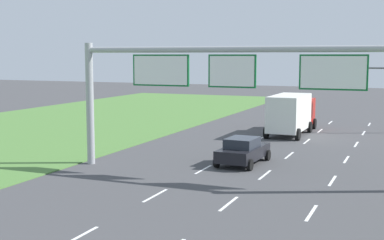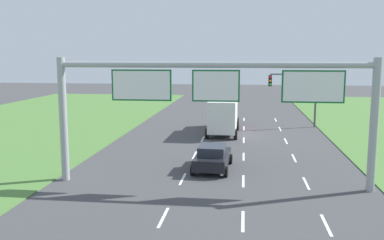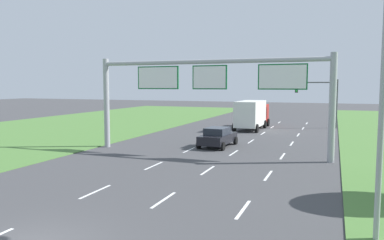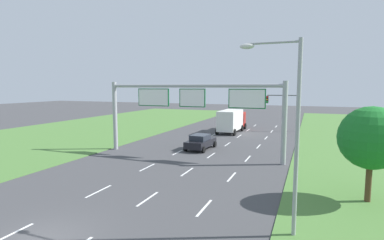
{
  "view_description": "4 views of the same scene",
  "coord_description": "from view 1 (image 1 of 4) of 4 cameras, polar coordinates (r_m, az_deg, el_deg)",
  "views": [
    {
      "loc": [
        8.79,
        -9.1,
        6.29
      ],
      "look_at": [
        -1.72,
        16.27,
        2.96
      ],
      "focal_mm": 50.0,
      "sensor_mm": 36.0,
      "label": 1
    },
    {
      "loc": [
        1.69,
        -5.76,
        7.09
      ],
      "look_at": [
        -1.47,
        20.23,
        3.13
      ],
      "focal_mm": 40.0,
      "sensor_mm": 36.0,
      "label": 2
    },
    {
      "loc": [
        8.51,
        -8.29,
        4.95
      ],
      "look_at": [
        -1.83,
        18.83,
        2.23
      ],
      "focal_mm": 35.0,
      "sensor_mm": 36.0,
      "label": 3
    },
    {
      "loc": [
        10.35,
        -8.68,
        6.5
      ],
      "look_at": [
        -1.62,
        21.52,
        2.9
      ],
      "focal_mm": 28.0,
      "sensor_mm": 36.0,
      "label": 4
    }
  ],
  "objects": [
    {
      "name": "box_truck",
      "position": [
        43.64,
        10.59,
        0.79
      ],
      "size": [
        2.79,
        7.99,
        3.19
      ],
      "rotation": [
        0.0,
        0.0,
        -0.02
      ],
      "color": "#B21E19",
      "rests_on": "ground_plane"
    },
    {
      "name": "car_near_red",
      "position": [
        31.25,
        5.45,
        -3.26
      ],
      "size": [
        2.4,
        4.4,
        1.56
      ],
      "rotation": [
        0.0,
        0.0,
        -0.05
      ],
      "color": "black",
      "rests_on": "ground_plane"
    },
    {
      "name": "lane_dashes_inner_left",
      "position": [
        24.41,
        -3.95,
        -8.03
      ],
      "size": [
        0.14,
        62.4,
        0.01
      ],
      "color": "white",
      "rests_on": "ground_plane"
    },
    {
      "name": "lane_dashes_slip",
      "position": [
        22.3,
        12.62,
        -9.64
      ],
      "size": [
        0.14,
        62.4,
        0.01
      ],
      "color": "white",
      "rests_on": "ground_plane"
    },
    {
      "name": "sign_gantry",
      "position": [
        27.53,
        4.2,
        4.09
      ],
      "size": [
        17.24,
        0.44,
        7.0
      ],
      "color": "#9EA0A5",
      "rests_on": "ground_plane"
    },
    {
      "name": "lane_dashes_inner_right",
      "position": [
        23.12,
        3.94,
        -8.89
      ],
      "size": [
        0.14,
        62.4,
        0.01
      ],
      "color": "white",
      "rests_on": "ground_plane"
    }
  ]
}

